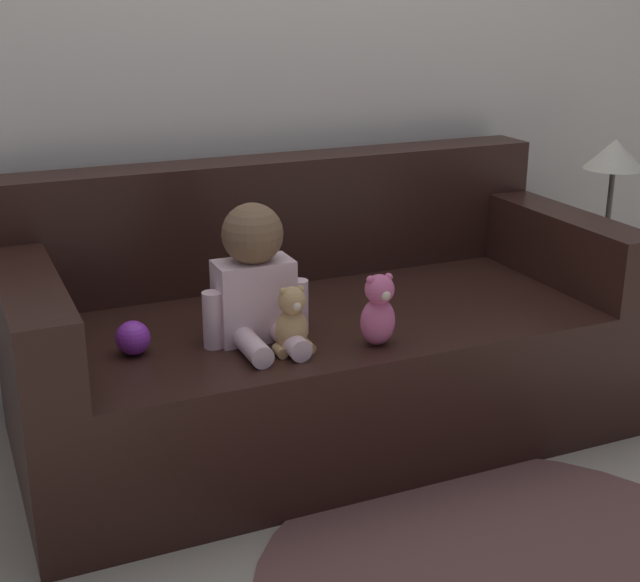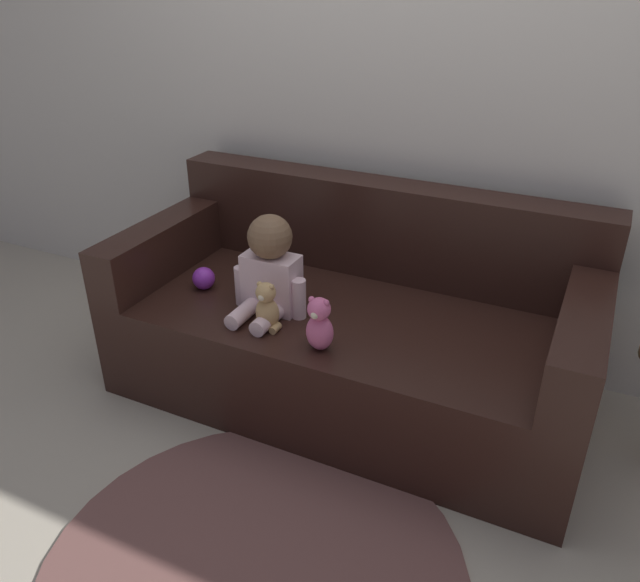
% 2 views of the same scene
% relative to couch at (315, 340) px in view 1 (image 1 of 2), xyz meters
% --- Properties ---
extents(ground_plane, '(12.00, 12.00, 0.00)m').
position_rel_couch_xyz_m(ground_plane, '(0.00, -0.05, -0.30)').
color(ground_plane, '#B7AD99').
extents(wall_back, '(8.00, 0.05, 2.60)m').
position_rel_couch_xyz_m(wall_back, '(0.00, 0.48, 1.00)').
color(wall_back, silver).
rests_on(wall_back, ground_plane).
extents(couch, '(1.91, 0.91, 0.85)m').
position_rel_couch_xyz_m(couch, '(0.00, 0.00, 0.00)').
color(couch, black).
rests_on(couch, ground_plane).
extents(person_baby, '(0.32, 0.31, 0.40)m').
position_rel_couch_xyz_m(person_baby, '(-0.27, -0.21, 0.31)').
color(person_baby, silver).
rests_on(person_baby, couch).
extents(teddy_bear_brown, '(0.11, 0.09, 0.19)m').
position_rel_couch_xyz_m(teddy_bear_brown, '(-0.22, -0.34, 0.22)').
color(teddy_bear_brown, tan).
rests_on(teddy_bear_brown, couch).
extents(plush_toy_side, '(0.10, 0.10, 0.21)m').
position_rel_couch_xyz_m(plush_toy_side, '(0.03, -0.38, 0.23)').
color(plush_toy_side, '#DB6699').
rests_on(plush_toy_side, couch).
extents(toy_ball, '(0.10, 0.10, 0.10)m').
position_rel_couch_xyz_m(toy_ball, '(-0.62, -0.17, 0.17)').
color(toy_ball, purple).
rests_on(toy_ball, couch).
extents(side_table, '(0.29, 0.29, 0.87)m').
position_rel_couch_xyz_m(side_table, '(1.21, 0.05, 0.36)').
color(side_table, '#93704C').
rests_on(side_table, ground_plane).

